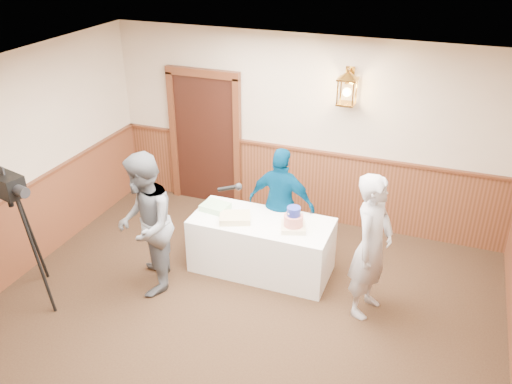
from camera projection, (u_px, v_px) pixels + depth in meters
The scene contains 10 objects.
ground at pixel (205, 370), 5.62m from camera, with size 7.00×7.00×0.00m, color black.
room_shell at pixel (214, 222), 5.33m from camera, with size 6.02×7.02×2.81m.
display_table at pixel (261, 245), 7.06m from camera, with size 1.80×0.80×0.75m, color white.
tiered_cake at pixel (293, 221), 6.64m from camera, with size 0.38×0.38×0.31m.
sheet_cake_yellow at pixel (235, 218), 6.86m from camera, with size 0.39×0.29×0.08m, color #D6B480.
sheet_cake_green at pixel (215, 207), 7.12m from camera, with size 0.34×0.27×0.08m, color #ADF1AA.
interviewer at pixel (145, 225), 6.48m from camera, with size 1.61×1.10×1.81m.
baker at pixel (372, 246), 6.10m from camera, with size 0.65×0.42×1.77m, color #A8A7AD.
assistant_p at pixel (281, 204), 7.20m from camera, with size 0.92×0.38×1.57m, color navy.
tv_camera_rig at pixel (21, 246), 6.34m from camera, with size 0.66×0.61×1.68m.
Camera 1 is at (1.98, -3.70, 4.21)m, focal length 38.00 mm.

